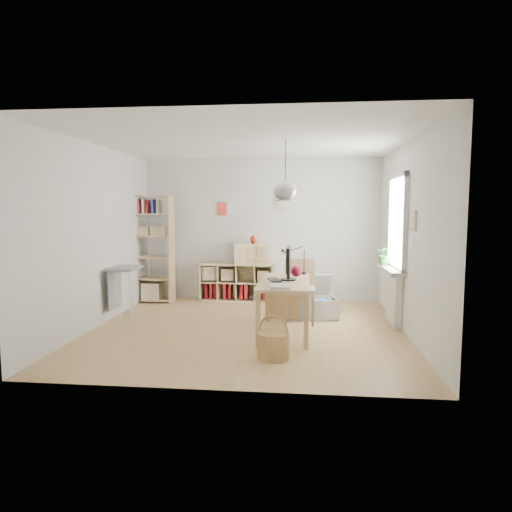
# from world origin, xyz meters

# --- Properties ---
(ground) EXTENTS (4.50, 4.50, 0.00)m
(ground) POSITION_xyz_m (0.00, 0.00, 0.00)
(ground) COLOR tan
(ground) RESTS_ON ground
(room_shell) EXTENTS (4.50, 4.50, 4.50)m
(room_shell) POSITION_xyz_m (0.55, -0.15, 2.00)
(room_shell) COLOR white
(room_shell) RESTS_ON ground
(window_unit) EXTENTS (0.07, 1.16, 1.46)m
(window_unit) POSITION_xyz_m (2.23, 0.60, 1.55)
(window_unit) COLOR white
(window_unit) RESTS_ON ground
(radiator) EXTENTS (0.10, 0.80, 0.80)m
(radiator) POSITION_xyz_m (2.19, 0.60, 0.40)
(radiator) COLOR silver
(radiator) RESTS_ON ground
(windowsill) EXTENTS (0.22, 1.20, 0.06)m
(windowsill) POSITION_xyz_m (2.14, 0.60, 0.83)
(windowsill) COLOR silver
(windowsill) RESTS_ON radiator
(desk) EXTENTS (0.70, 1.50, 0.75)m
(desk) POSITION_xyz_m (0.55, -0.15, 0.66)
(desk) COLOR tan
(desk) RESTS_ON ground
(cube_shelf) EXTENTS (1.40, 0.38, 0.72)m
(cube_shelf) POSITION_xyz_m (-0.47, 2.08, 0.30)
(cube_shelf) COLOR beige
(cube_shelf) RESTS_ON ground
(tall_bookshelf) EXTENTS (0.80, 0.38, 2.00)m
(tall_bookshelf) POSITION_xyz_m (-2.04, 1.80, 1.09)
(tall_bookshelf) COLOR tan
(tall_bookshelf) RESTS_ON ground
(side_table) EXTENTS (0.40, 0.55, 0.85)m
(side_table) POSITION_xyz_m (-2.04, 0.35, 0.67)
(side_table) COLOR gray
(side_table) RESTS_ON ground
(chair) EXTENTS (0.48, 0.48, 0.98)m
(chair) POSITION_xyz_m (0.75, 0.55, 0.56)
(chair) COLOR gray
(chair) RESTS_ON ground
(wicker_basket) EXTENTS (0.38, 0.38, 0.53)m
(wicker_basket) POSITION_xyz_m (0.47, -1.26, 0.17)
(wicker_basket) COLOR olive
(wicker_basket) RESTS_ON ground
(storage_chest) EXTENTS (0.75, 0.82, 0.67)m
(storage_chest) POSITION_xyz_m (1.02, 0.85, 0.22)
(storage_chest) COLOR silver
(storage_chest) RESTS_ON ground
(monitor) EXTENTS (0.22, 0.54, 0.47)m
(monitor) POSITION_xyz_m (0.60, -0.08, 1.01)
(monitor) COLOR black
(monitor) RESTS_ON desk
(keyboard) EXTENTS (0.24, 0.40, 0.02)m
(keyboard) POSITION_xyz_m (0.41, -0.13, 0.76)
(keyboard) COLOR black
(keyboard) RESTS_ON desk
(task_lamp) EXTENTS (0.39, 0.14, 0.41)m
(task_lamp) POSITION_xyz_m (0.63, 0.47, 1.03)
(task_lamp) COLOR black
(task_lamp) RESTS_ON desk
(yarn_ball) EXTENTS (0.16, 0.16, 0.16)m
(yarn_ball) POSITION_xyz_m (0.71, 0.28, 0.83)
(yarn_ball) COLOR #4D0A17
(yarn_ball) RESTS_ON desk
(paper_tray) EXTENTS (0.28, 0.33, 0.03)m
(paper_tray) POSITION_xyz_m (0.51, -0.66, 0.77)
(paper_tray) COLOR silver
(paper_tray) RESTS_ON desk
(drawer_chest) EXTENTS (0.68, 0.37, 0.37)m
(drawer_chest) POSITION_xyz_m (-0.16, 2.04, 0.91)
(drawer_chest) COLOR beige
(drawer_chest) RESTS_ON cube_shelf
(red_vase) EXTENTS (0.14, 0.14, 0.16)m
(red_vase) POSITION_xyz_m (-0.13, 2.04, 1.18)
(red_vase) COLOR #A7280D
(red_vase) RESTS_ON drawer_chest
(potted_plant) EXTENTS (0.32, 0.28, 0.35)m
(potted_plant) POSITION_xyz_m (2.12, 0.95, 1.03)
(potted_plant) COLOR #255A21
(potted_plant) RESTS_ON windowsill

